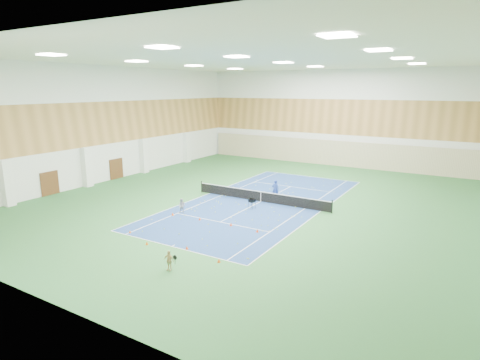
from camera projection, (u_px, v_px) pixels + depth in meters
name	position (u px, v px, depth m)	size (l,w,h in m)	color
ground	(261.00, 202.00, 35.09)	(40.00, 40.00, 0.00)	#2A6430
room_shell	(262.00, 133.00, 33.75)	(36.00, 40.00, 12.00)	white
wood_cladding	(262.00, 109.00, 33.30)	(36.00, 40.00, 8.00)	#B28042
ceiling_light_grid	(262.00, 60.00, 32.42)	(21.40, 25.40, 0.06)	white
court_surface	(261.00, 202.00, 35.09)	(10.97, 23.77, 0.01)	navy
tennis_balls_scatter	(261.00, 201.00, 35.08)	(10.57, 22.77, 0.07)	#CFE026
tennis_net	(261.00, 196.00, 34.97)	(12.80, 0.10, 1.10)	black
back_curtain	(334.00, 153.00, 51.24)	(35.40, 0.16, 3.20)	#C6B793
door_left_a	(50.00, 183.00, 37.15)	(0.08, 1.80, 2.20)	#593319
door_left_b	(116.00, 169.00, 43.83)	(0.08, 1.80, 2.20)	#593319
coach	(275.00, 189.00, 36.06)	(0.62, 0.40, 1.69)	#213C9A
child_court	(182.00, 206.00, 31.84)	(0.57, 0.44, 1.17)	#9897A0
child_apron	(169.00, 260.00, 21.77)	(0.67, 0.28, 1.15)	tan
ball_cart	(252.00, 204.00, 33.04)	(0.47, 0.47, 0.82)	black
cone_svc_a	(173.00, 214.00, 31.27)	(0.22, 0.22, 0.24)	#E94B0C
cone_svc_b	(200.00, 219.00, 30.17)	(0.20, 0.20, 0.22)	#F9420D
cone_svc_c	(231.00, 224.00, 28.92)	(0.22, 0.22, 0.24)	red
cone_svc_d	(257.00, 231.00, 27.64)	(0.21, 0.21, 0.23)	#EF410C
cone_base_a	(130.00, 232.00, 27.51)	(0.17, 0.17, 0.19)	#DD530B
cone_base_b	(147.00, 243.00, 25.43)	(0.20, 0.20, 0.22)	#DA560B
cone_base_c	(187.00, 248.00, 24.72)	(0.20, 0.20, 0.22)	#ED4A0C
cone_base_d	(219.00, 260.00, 22.87)	(0.20, 0.20, 0.22)	#DA480B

